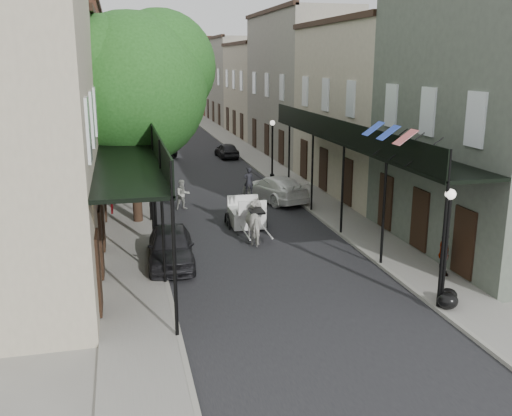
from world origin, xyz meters
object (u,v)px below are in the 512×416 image
lamppost_left (152,200)px  car_left_near (171,246)px  pedestrian_walking (183,195)px  car_left_far (154,148)px  lamppost_right_far (272,149)px  car_right_far (227,150)px  carriage (245,201)px  tree_near (140,83)px  car_left_mid (150,179)px  tree_far (131,85)px  horse (257,222)px  car_right_near (275,188)px  pedestrian_sidewalk_left (114,160)px  lamppost_right_near (446,247)px  pedestrian_sidewalk_right (444,254)px

lamppost_left → car_left_near: lamppost_left is taller
pedestrian_walking → car_left_far: 17.06m
lamppost_right_far → car_right_far: lamppost_right_far is taller
carriage → pedestrian_walking: (-2.51, 3.40, -0.34)m
car_left_near → tree_near: bearing=99.4°
lamppost_left → car_left_mid: size_ratio=1.00×
tree_far → car_left_near: size_ratio=2.06×
tree_near → tree_far: 14.02m
horse → car_right_near: 7.28m
horse → car_left_mid: 12.05m
lamppost_left → pedestrian_sidewalk_left: 16.78m
lamppost_right_far → pedestrian_sidewalk_left: size_ratio=2.23×
carriage → car_left_far: carriage is taller
car_left_far → car_right_near: 17.24m
car_left_mid → car_right_far: bearing=49.2°
carriage → car_right_far: carriage is taller
carriage → horse: bearing=-90.0°
tree_far → pedestrian_sidewalk_left: bearing=-133.6°
lamppost_right_near → car_right_far: lamppost_right_near is taller
horse → car_right_near: horse is taller
car_left_near → car_right_far: car_left_near is taller
tree_near → lamppost_left: (0.10, -4.18, -4.44)m
lamppost_right_far → car_left_near: bearing=-118.8°
pedestrian_sidewalk_left → carriage: bearing=116.3°
lamppost_right_near → car_left_far: size_ratio=0.73×
carriage → car_left_far: bearing=99.2°
tree_near → pedestrian_sidewalk_right: (9.78, -9.81, -5.60)m
pedestrian_walking → car_left_near: (-1.35, -8.08, -0.06)m
lamppost_right_far → car_right_near: (-1.25, -5.23, -1.36)m
carriage → pedestrian_sidewalk_right: size_ratio=1.86×
horse → car_right_near: (2.65, 6.77, -0.17)m
pedestrian_sidewalk_left → car_left_near: size_ratio=0.40×
car_left_far → car_right_far: (5.51, -1.82, -0.12)m
pedestrian_sidewalk_right → lamppost_right_near: bearing=165.5°
horse → car_right_far: bearing=-96.0°
tree_far → pedestrian_walking: (2.00, -12.10, -5.06)m
tree_far → lamppost_right_near: 27.74m
tree_far → horse: tree_far is taller
lamppost_right_near → lamppost_left: (-8.20, 8.00, 0.00)m
tree_far → lamppost_left: bearing=-89.5°
horse → car_left_far: size_ratio=0.40×
car_right_far → tree_far: bearing=20.5°
car_left_far → pedestrian_walking: bearing=-106.7°
pedestrian_walking → car_right_far: (5.16, 15.24, -0.18)m
car_left_far → tree_near: bearing=-112.7°
lamppost_right_far → car_right_far: 9.51m
horse → car_left_far: 23.31m
lamppost_left → pedestrian_sidewalk_left: (-1.58, 16.67, -1.10)m
tree_near → car_right_far: tree_near is taller
lamppost_right_far → car_left_far: size_ratio=0.73×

